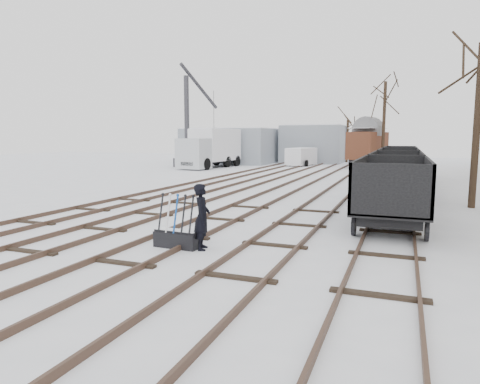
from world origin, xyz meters
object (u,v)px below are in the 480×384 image
(lorry, at_px, (211,148))
(box_van_wagon, at_px, (368,145))
(ground_frame, at_px, (177,238))
(panel_van, at_px, (301,156))
(freight_wagon_a, at_px, (392,201))
(crane, at_px, (188,140))
(worker, at_px, (202,217))

(lorry, bearing_deg, box_van_wagon, 26.99)
(ground_frame, bearing_deg, panel_van, 101.09)
(freight_wagon_a, bearing_deg, lorry, 127.09)
(box_van_wagon, height_order, lorry, box_van_wagon)
(ground_frame, distance_m, crane, 32.82)
(ground_frame, bearing_deg, crane, 121.02)
(worker, height_order, lorry, lorry)
(ground_frame, relative_size, worker, 0.82)
(freight_wagon_a, height_order, lorry, lorry)
(freight_wagon_a, xyz_separation_m, panel_van, (-10.04, 29.97, 0.09))
(worker, xyz_separation_m, lorry, (-13.06, 28.63, 1.09))
(box_van_wagon, xyz_separation_m, panel_van, (-6.88, 0.86, -1.30))
(worker, xyz_separation_m, crane, (-15.74, 28.99, 1.82))
(ground_frame, distance_m, box_van_wagon, 34.40)
(ground_frame, bearing_deg, worker, 11.34)
(worker, relative_size, panel_van, 0.39)
(panel_van, distance_m, crane, 12.21)
(ground_frame, height_order, worker, worker)
(lorry, xyz_separation_m, panel_van, (7.78, 6.40, -1.00))
(worker, xyz_separation_m, freight_wagon_a, (4.76, 5.05, -0.01))
(ground_frame, height_order, box_van_wagon, box_van_wagon)
(freight_wagon_a, bearing_deg, ground_frame, -136.95)
(ground_frame, xyz_separation_m, freight_wagon_a, (5.51, 5.15, 0.61))
(worker, distance_m, crane, 33.04)
(ground_frame, xyz_separation_m, worker, (0.75, 0.10, 0.63))
(box_van_wagon, bearing_deg, worker, -76.52)
(ground_frame, height_order, crane, crane)
(worker, height_order, freight_wagon_a, freight_wagon_a)
(ground_frame, bearing_deg, box_van_wagon, 89.83)
(box_van_wagon, height_order, panel_van, box_van_wagon)
(worker, distance_m, box_van_wagon, 34.23)
(worker, relative_size, box_van_wagon, 0.32)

